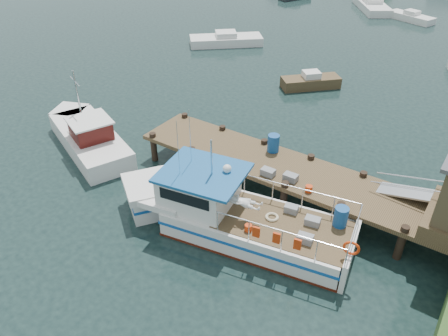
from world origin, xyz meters
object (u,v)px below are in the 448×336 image
Objects in this scene: lobster_boat at (228,213)px; moored_a at (226,40)px; moored_rowboat at (311,82)px; work_boat at (88,136)px; moored_b at (411,17)px; moored_d at (372,5)px; dock at (406,191)px.

lobster_boat is 1.73× the size of moored_a.
moored_a is at bearing 141.27° from moored_rowboat.
work_boat is (-10.07, 1.38, -0.24)m from lobster_boat.
lobster_boat is 1.34× the size of work_boat.
moored_rowboat is at bearing -108.40° from moored_b.
moored_a reaches higher than moored_b.
moored_d is (3.10, 37.56, -0.21)m from work_boat.
dock is at bearing 30.64° from work_boat.
moored_rowboat is (-9.31, 11.88, -1.81)m from dock.
lobster_boat is 2.74× the size of moored_rowboat.
moored_rowboat reaches higher than moored_b.
moored_b is (7.91, 35.39, -0.28)m from work_boat.
work_boat is 1.58× the size of moored_b.
dock is 2.73× the size of moored_a.
moored_rowboat is 0.77× the size of moored_b.
moored_d is at bearing 83.28° from moored_rowboat.
lobster_boat is 2.12× the size of moored_b.
moored_b is at bearing 103.60° from dock.
dock is 15.20m from moored_rowboat.
work_boat reaches higher than moored_rowboat.
lobster_boat is at bearing -147.87° from dock.
work_boat is 1.29× the size of moored_a.
moored_d is (-3.50, 23.39, 0.02)m from moored_rowboat.
dock reaches higher than work_boat.
lobster_boat reaches higher than dock.
moored_b is (11.38, 16.84, -0.04)m from moored_a.
moored_a is 20.32m from moored_b.
work_boat is at bearing -171.81° from dock.
work_boat is at bearing -117.49° from moored_b.
work_boat is at bearing 162.30° from lobster_boat.
lobster_boat is 24.10m from moored_a.
moored_b is 0.67× the size of moored_d.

